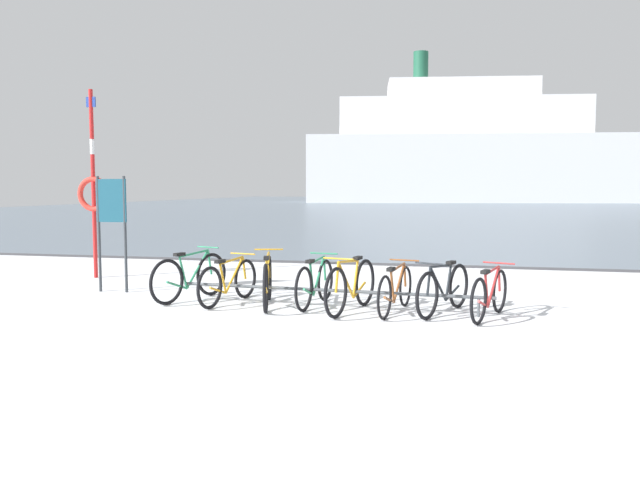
# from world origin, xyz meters

# --- Properties ---
(ground) EXTENTS (80.00, 132.00, 0.08)m
(ground) POSITION_xyz_m (0.00, 53.90, -0.04)
(ground) COLOR white
(bike_rack) EXTENTS (4.87, 0.35, 0.31)m
(bike_rack) POSITION_xyz_m (0.33, 4.35, 0.27)
(bike_rack) COLOR #4C5156
(bike_rack) RESTS_ON ground
(bicycle_0) EXTENTS (0.67, 1.68, 0.84)m
(bicycle_0) POSITION_xyz_m (-2.04, 4.57, 0.38)
(bicycle_0) COLOR black
(bicycle_0) RESTS_ON ground
(bicycle_1) EXTENTS (0.51, 1.66, 0.76)m
(bicycle_1) POSITION_xyz_m (-1.32, 4.42, 0.34)
(bicycle_1) COLOR black
(bicycle_1) RESTS_ON ground
(bicycle_2) EXTENTS (0.60, 1.76, 0.85)m
(bicycle_2) POSITION_xyz_m (-0.64, 4.34, 0.38)
(bicycle_2) COLOR black
(bicycle_2) RESTS_ON ground
(bicycle_3) EXTENTS (0.46, 1.62, 0.79)m
(bicycle_3) POSITION_xyz_m (0.07, 4.51, 0.36)
(bicycle_3) COLOR black
(bicycle_3) RESTS_ON ground
(bicycle_4) EXTENTS (0.57, 1.76, 0.85)m
(bicycle_4) POSITION_xyz_m (0.69, 4.19, 0.38)
(bicycle_4) COLOR black
(bicycle_4) RESTS_ON ground
(bicycle_5) EXTENTS (0.48, 1.68, 0.74)m
(bicycle_5) POSITION_xyz_m (1.34, 4.27, 0.34)
(bicycle_5) COLOR black
(bicycle_5) RESTS_ON ground
(bicycle_6) EXTENTS (0.76, 1.63, 0.79)m
(bicycle_6) POSITION_xyz_m (2.03, 4.35, 0.36)
(bicycle_6) COLOR black
(bicycle_6) RESTS_ON ground
(bicycle_7) EXTENTS (0.64, 1.53, 0.75)m
(bicycle_7) POSITION_xyz_m (2.67, 4.15, 0.34)
(bicycle_7) COLOR black
(bicycle_7) RESTS_ON ground
(info_sign) EXTENTS (0.55, 0.07, 2.03)m
(info_sign) POSITION_xyz_m (-3.69, 5.00, 1.38)
(info_sign) COLOR #33383D
(info_sign) RESTS_ON ground
(rescue_post) EXTENTS (0.71, 0.11, 3.78)m
(rescue_post) POSITION_xyz_m (-5.00, 6.50, 1.81)
(rescue_post) COLOR red
(rescue_post) RESTS_ON ground
(ferry_ship) EXTENTS (41.04, 16.22, 18.76)m
(ferry_ship) POSITION_xyz_m (2.47, 76.58, 6.30)
(ferry_ship) COLOR silver
(ferry_ship) RESTS_ON ground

